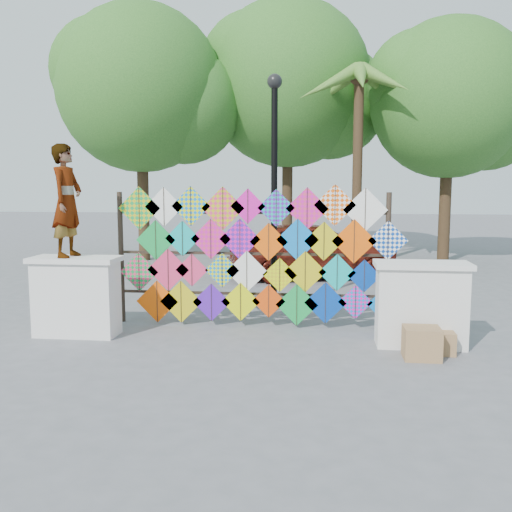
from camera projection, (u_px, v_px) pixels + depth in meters
name	position (u px, v px, depth m)	size (l,w,h in m)	color
ground	(245.00, 337.00, 9.12)	(80.00, 80.00, 0.00)	slate
parapet_left	(76.00, 296.00, 9.15)	(1.40, 0.65, 1.28)	white
parapet_right	(421.00, 304.00, 8.54)	(1.40, 0.65, 1.28)	white
kite_rack	(254.00, 255.00, 9.68)	(4.96, 0.24, 2.44)	#2E231A
tree_west	(144.00, 90.00, 17.86)	(5.85, 5.20, 8.01)	#3F2E1B
tree_mid	(291.00, 85.00, 19.27)	(6.30, 5.60, 8.61)	#3F2E1B
tree_east	(452.00, 100.00, 17.32)	(5.40, 4.80, 7.42)	#3F2E1B
palm_tree	(359.00, 95.00, 16.14)	(3.62, 3.62, 5.83)	#3F2E1B
vendor_woman	(67.00, 201.00, 8.98)	(0.65, 0.43, 1.78)	#99999E
sedan	(313.00, 249.00, 14.82)	(1.78, 4.42, 1.50)	maroon
lamppost	(274.00, 170.00, 10.73)	(0.28, 0.28, 4.46)	black
cardboard_box_near	(422.00, 343.00, 7.96)	(0.50, 0.45, 0.45)	#A0784D
cardboard_box_far	(440.00, 342.00, 8.21)	(0.39, 0.36, 0.33)	#A0784D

